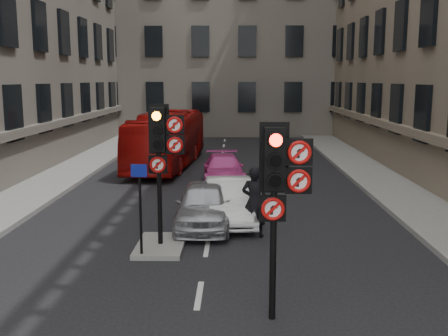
{
  "coord_description": "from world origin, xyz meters",
  "views": [
    {
      "loc": [
        0.71,
        -7.97,
        4.31
      ],
      "look_at": [
        0.5,
        2.07,
        2.6
      ],
      "focal_mm": 42.0,
      "sensor_mm": 36.0,
      "label": 1
    }
  ],
  "objects_px": {
    "car_white": "(229,200)",
    "info_sign": "(140,196)",
    "signal_far": "(162,144)",
    "car_pink": "(224,169)",
    "bus_red": "(168,139)",
    "motorcyclist": "(255,202)",
    "motorcycle": "(247,191)",
    "signal_near": "(279,180)",
    "car_silver": "(204,205)"
  },
  "relations": [
    {
      "from": "motorcyclist",
      "to": "motorcycle",
      "type": "bearing_deg",
      "value": -77.76
    },
    {
      "from": "car_white",
      "to": "info_sign",
      "type": "bearing_deg",
      "value": -126.32
    },
    {
      "from": "motorcyclist",
      "to": "info_sign",
      "type": "bearing_deg",
      "value": 43.93
    },
    {
      "from": "motorcycle",
      "to": "signal_far",
      "type": "bearing_deg",
      "value": -112.28
    },
    {
      "from": "signal_near",
      "to": "car_pink",
      "type": "height_order",
      "value": "signal_near"
    },
    {
      "from": "car_silver",
      "to": "bus_red",
      "type": "bearing_deg",
      "value": 102.65
    },
    {
      "from": "bus_red",
      "to": "car_pink",
      "type": "bearing_deg",
      "value": -51.66
    },
    {
      "from": "car_pink",
      "to": "car_silver",
      "type": "bearing_deg",
      "value": -97.69
    },
    {
      "from": "car_pink",
      "to": "motorcyclist",
      "type": "xyz_separation_m",
      "value": [
        1.01,
        -7.54,
        0.4
      ]
    },
    {
      "from": "signal_far",
      "to": "signal_near",
      "type": "bearing_deg",
      "value": -56.98
    },
    {
      "from": "motorcyclist",
      "to": "info_sign",
      "type": "relative_size",
      "value": 0.89
    },
    {
      "from": "car_white",
      "to": "bus_red",
      "type": "height_order",
      "value": "bus_red"
    },
    {
      "from": "bus_red",
      "to": "motorcycle",
      "type": "xyz_separation_m",
      "value": [
        3.76,
        -8.6,
        -0.77
      ]
    },
    {
      "from": "signal_near",
      "to": "car_pink",
      "type": "distance_m",
      "value": 12.82
    },
    {
      "from": "signal_far",
      "to": "motorcyclist",
      "type": "bearing_deg",
      "value": 24.23
    },
    {
      "from": "bus_red",
      "to": "motorcyclist",
      "type": "xyz_separation_m",
      "value": [
        3.88,
        -11.83,
        -0.36
      ]
    },
    {
      "from": "signal_near",
      "to": "car_silver",
      "type": "bearing_deg",
      "value": 105.63
    },
    {
      "from": "bus_red",
      "to": "car_white",
      "type": "bearing_deg",
      "value": -68.27
    },
    {
      "from": "motorcycle",
      "to": "info_sign",
      "type": "height_order",
      "value": "info_sign"
    },
    {
      "from": "motorcyclist",
      "to": "info_sign",
      "type": "xyz_separation_m",
      "value": [
        -2.81,
        -1.88,
        0.56
      ]
    },
    {
      "from": "bus_red",
      "to": "motorcyclist",
      "type": "distance_m",
      "value": 12.46
    },
    {
      "from": "signal_far",
      "to": "motorcycle",
      "type": "height_order",
      "value": "signal_far"
    },
    {
      "from": "car_silver",
      "to": "motorcycle",
      "type": "distance_m",
      "value": 2.65
    },
    {
      "from": "bus_red",
      "to": "car_silver",
      "type": "bearing_deg",
      "value": -72.9
    },
    {
      "from": "signal_near",
      "to": "car_pink",
      "type": "xyz_separation_m",
      "value": [
        -1.23,
        12.61,
        -1.99
      ]
    },
    {
      "from": "car_white",
      "to": "info_sign",
      "type": "xyz_separation_m",
      "value": [
        -2.1,
        -3.47,
        0.9
      ]
    },
    {
      "from": "signal_far",
      "to": "car_pink",
      "type": "xyz_separation_m",
      "value": [
        1.37,
        8.61,
        -2.11
      ]
    },
    {
      "from": "car_silver",
      "to": "car_pink",
      "type": "height_order",
      "value": "car_silver"
    },
    {
      "from": "motorcyclist",
      "to": "signal_far",
      "type": "bearing_deg",
      "value": 34.38
    },
    {
      "from": "signal_far",
      "to": "info_sign",
      "type": "xyz_separation_m",
      "value": [
        -0.44,
        -0.81,
        -1.16
      ]
    },
    {
      "from": "bus_red",
      "to": "motorcyclist",
      "type": "bearing_deg",
      "value": -67.28
    },
    {
      "from": "motorcycle",
      "to": "motorcyclist",
      "type": "height_order",
      "value": "motorcyclist"
    },
    {
      "from": "signal_far",
      "to": "bus_red",
      "type": "relative_size",
      "value": 0.37
    },
    {
      "from": "signal_far",
      "to": "bus_red",
      "type": "height_order",
      "value": "signal_far"
    },
    {
      "from": "car_pink",
      "to": "signal_far",
      "type": "bearing_deg",
      "value": -102.84
    },
    {
      "from": "info_sign",
      "to": "motorcyclist",
      "type": "bearing_deg",
      "value": 34.86
    },
    {
      "from": "car_silver",
      "to": "car_pink",
      "type": "bearing_deg",
      "value": 86.22
    },
    {
      "from": "motorcyclist",
      "to": "info_sign",
      "type": "height_order",
      "value": "info_sign"
    },
    {
      "from": "car_white",
      "to": "motorcycle",
      "type": "bearing_deg",
      "value": 64.82
    },
    {
      "from": "signal_near",
      "to": "motorcycle",
      "type": "relative_size",
      "value": 1.88
    },
    {
      "from": "motorcycle",
      "to": "info_sign",
      "type": "xyz_separation_m",
      "value": [
        -2.69,
        -5.11,
        0.98
      ]
    },
    {
      "from": "car_white",
      "to": "car_pink",
      "type": "xyz_separation_m",
      "value": [
        -0.29,
        5.95,
        -0.06
      ]
    },
    {
      "from": "signal_near",
      "to": "signal_far",
      "type": "relative_size",
      "value": 1.0
    },
    {
      "from": "car_white",
      "to": "car_pink",
      "type": "height_order",
      "value": "car_white"
    },
    {
      "from": "car_silver",
      "to": "motorcyclist",
      "type": "xyz_separation_m",
      "value": [
        1.46,
        -0.94,
        0.32
      ]
    },
    {
      "from": "signal_far",
      "to": "info_sign",
      "type": "bearing_deg",
      "value": -118.24
    },
    {
      "from": "car_pink",
      "to": "bus_red",
      "type": "relative_size",
      "value": 0.42
    },
    {
      "from": "signal_near",
      "to": "motorcyclist",
      "type": "height_order",
      "value": "signal_near"
    },
    {
      "from": "signal_far",
      "to": "car_pink",
      "type": "relative_size",
      "value": 0.88
    },
    {
      "from": "signal_far",
      "to": "motorcyclist",
      "type": "height_order",
      "value": "signal_far"
    }
  ]
}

